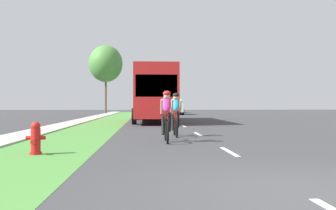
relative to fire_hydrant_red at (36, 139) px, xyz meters
The scene contains 12 objects.
ground_plane 16.52m from the fire_hydrant_red, 73.80° to the left, with size 120.00×120.00×0.00m, color #38383A.
grass_verge 15.87m from the fire_hydrant_red, 90.00° to the left, with size 2.66×70.00×0.01m, color #478438.
sidewalk_concrete 15.99m from the fire_hydrant_red, 97.23° to the left, with size 1.36×70.00×0.10m, color #B2ADA3.
lane_markings_center 20.39m from the fire_hydrant_red, 76.94° to the left, with size 0.12×52.20×0.01m.
fire_hydrant_red is the anchor object (origin of this frame).
cyclist_lead 4.20m from the fire_hydrant_red, 40.16° to the left, with size 0.42×1.72×1.58m.
cyclist_trailing 6.02m from the fire_hydrant_red, 52.72° to the left, with size 0.42×1.72×1.58m.
bus_red 17.54m from the fire_hydrant_red, 79.66° to the left, with size 2.78×11.60×3.48m.
suv_white 35.54m from the fire_hydrant_red, 80.62° to the left, with size 2.15×4.70×1.79m.
pickup_dark_green 45.21m from the fire_hydrant_red, 81.97° to the left, with size 2.22×5.10×1.64m.
sedan_silver 54.84m from the fire_hydrant_red, 83.62° to the left, with size 1.98×4.30×1.52m.
street_tree_far 41.48m from the fire_hydrant_red, 93.68° to the left, with size 4.37×4.37×8.91m.
Camera 1 is at (-2.06, -4.84, 1.16)m, focal length 40.64 mm.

